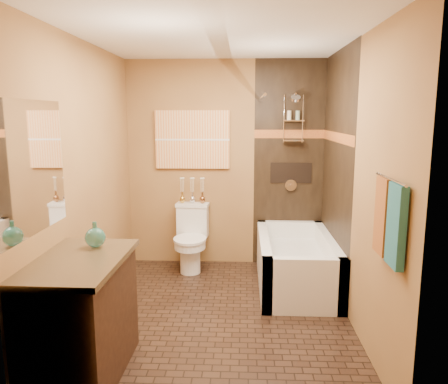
# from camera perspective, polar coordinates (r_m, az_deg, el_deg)

# --- Properties ---
(floor) EXTENTS (3.00, 3.00, 0.00)m
(floor) POSITION_cam_1_polar(r_m,az_deg,el_deg) (4.25, -0.69, -15.73)
(floor) COLOR black
(floor) RESTS_ON ground
(wall_left) EXTENTS (0.02, 3.00, 2.50)m
(wall_left) POSITION_cam_1_polar(r_m,az_deg,el_deg) (4.12, -17.64, 1.22)
(wall_left) COLOR olive
(wall_left) RESTS_ON floor
(wall_right) EXTENTS (0.02, 3.00, 2.50)m
(wall_right) POSITION_cam_1_polar(r_m,az_deg,el_deg) (3.99, 16.75, 0.99)
(wall_right) COLOR olive
(wall_right) RESTS_ON floor
(wall_back) EXTENTS (2.40, 0.02, 2.50)m
(wall_back) POSITION_cam_1_polar(r_m,az_deg,el_deg) (5.36, 0.19, 3.66)
(wall_back) COLOR olive
(wall_back) RESTS_ON floor
(wall_front) EXTENTS (2.40, 0.02, 2.50)m
(wall_front) POSITION_cam_1_polar(r_m,az_deg,el_deg) (2.41, -2.78, -4.41)
(wall_front) COLOR olive
(wall_front) RESTS_ON floor
(ceiling) EXTENTS (3.00, 3.00, 0.00)m
(ceiling) POSITION_cam_1_polar(r_m,az_deg,el_deg) (3.88, -0.77, 19.71)
(ceiling) COLOR silver
(ceiling) RESTS_ON wall_back
(alcove_tile_back) EXTENTS (0.85, 0.01, 2.50)m
(alcove_tile_back) POSITION_cam_1_polar(r_m,az_deg,el_deg) (5.37, 8.49, 3.56)
(alcove_tile_back) COLOR black
(alcove_tile_back) RESTS_ON wall_back
(alcove_tile_right) EXTENTS (0.01, 1.50, 2.50)m
(alcove_tile_right) POSITION_cam_1_polar(r_m,az_deg,el_deg) (4.71, 14.41, 2.44)
(alcove_tile_right) COLOR black
(alcove_tile_right) RESTS_ON wall_right
(mosaic_band_back) EXTENTS (0.85, 0.01, 0.10)m
(mosaic_band_back) POSITION_cam_1_polar(r_m,az_deg,el_deg) (5.33, 8.61, 7.50)
(mosaic_band_back) COLOR #983F1B
(mosaic_band_back) RESTS_ON alcove_tile_back
(mosaic_band_right) EXTENTS (0.01, 1.50, 0.10)m
(mosaic_band_right) POSITION_cam_1_polar(r_m,az_deg,el_deg) (4.67, 14.49, 6.94)
(mosaic_band_right) COLOR #983F1B
(mosaic_band_right) RESTS_ON alcove_tile_right
(alcove_niche) EXTENTS (0.50, 0.01, 0.25)m
(alcove_niche) POSITION_cam_1_polar(r_m,az_deg,el_deg) (5.38, 8.74, 2.49)
(alcove_niche) COLOR black
(alcove_niche) RESTS_ON alcove_tile_back
(shower_fixtures) EXTENTS (0.24, 0.33, 1.16)m
(shower_fixtures) POSITION_cam_1_polar(r_m,az_deg,el_deg) (5.23, 9.01, 7.94)
(shower_fixtures) COLOR silver
(shower_fixtures) RESTS_ON floor
(curtain_rod) EXTENTS (0.03, 1.55, 0.03)m
(curtain_rod) POSITION_cam_1_polar(r_m,az_deg,el_deg) (4.58, 4.92, 12.17)
(curtain_rod) COLOR silver
(curtain_rod) RESTS_ON wall_back
(towel_bar) EXTENTS (0.02, 0.55, 0.02)m
(towel_bar) POSITION_cam_1_polar(r_m,az_deg,el_deg) (2.95, 20.92, 1.59)
(towel_bar) COLOR silver
(towel_bar) RESTS_ON wall_right
(towel_teal) EXTENTS (0.05, 0.22, 0.52)m
(towel_teal) POSITION_cam_1_polar(r_m,az_deg,el_deg) (2.88, 21.57, -4.12)
(towel_teal) COLOR #1F5A68
(towel_teal) RESTS_ON towel_bar
(towel_rust) EXTENTS (0.05, 0.22, 0.52)m
(towel_rust) POSITION_cam_1_polar(r_m,az_deg,el_deg) (3.12, 20.04, -2.96)
(towel_rust) COLOR brown
(towel_rust) RESTS_ON towel_bar
(sunset_painting) EXTENTS (0.90, 0.04, 0.70)m
(sunset_painting) POSITION_cam_1_polar(r_m,az_deg,el_deg) (5.34, -4.14, 6.84)
(sunset_painting) COLOR orange
(sunset_painting) RESTS_ON wall_back
(vanity_mirror) EXTENTS (0.01, 1.00, 0.90)m
(vanity_mirror) POSITION_cam_1_polar(r_m,az_deg,el_deg) (3.17, -23.85, 2.86)
(vanity_mirror) COLOR white
(vanity_mirror) RESTS_ON wall_left
(bathtub) EXTENTS (0.80, 1.50, 0.55)m
(bathtub) POSITION_cam_1_polar(r_m,az_deg,el_deg) (4.89, 9.36, -9.54)
(bathtub) COLOR white
(bathtub) RESTS_ON floor
(toilet) EXTENTS (0.41, 0.60, 0.78)m
(toilet) POSITION_cam_1_polar(r_m,az_deg,el_deg) (5.28, -4.31, -5.96)
(toilet) COLOR white
(toilet) RESTS_ON floor
(vanity) EXTENTS (0.62, 1.00, 0.88)m
(vanity) POSITION_cam_1_polar(r_m,az_deg,el_deg) (3.35, -18.33, -15.33)
(vanity) COLOR black
(vanity) RESTS_ON floor
(teal_bottle) EXTENTS (0.17, 0.17, 0.24)m
(teal_bottle) POSITION_cam_1_polar(r_m,az_deg,el_deg) (3.39, -16.48, -5.37)
(teal_bottle) COLOR #257061
(teal_bottle) RESTS_ON vanity
(bud_vases) EXTENTS (0.31, 0.07, 0.31)m
(bud_vases) POSITION_cam_1_polar(r_m,az_deg,el_deg) (5.32, -4.17, 0.30)
(bud_vases) COLOR gold
(bud_vases) RESTS_ON toilet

